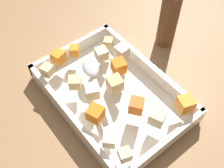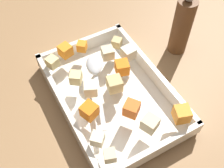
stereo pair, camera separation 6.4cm
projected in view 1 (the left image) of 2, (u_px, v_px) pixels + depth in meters
ground_plane at (114, 96)px, 0.70m from camera, size 4.00×4.00×0.00m
baking_dish at (112, 96)px, 0.68m from camera, size 0.37×0.25×0.05m
carrot_chunk_under_handle at (136, 106)px, 0.60m from camera, size 0.04×0.04×0.03m
carrot_chunk_mid_left at (119, 66)px, 0.67m from camera, size 0.04×0.04×0.03m
carrot_chunk_corner_se at (185, 104)px, 0.60m from camera, size 0.04×0.04×0.03m
carrot_chunk_far_right at (58, 57)px, 0.69m from camera, size 0.04×0.04×0.03m
carrot_chunk_corner_nw at (95, 114)px, 0.59m from camera, size 0.04×0.04×0.03m
carrot_chunk_corner_sw at (74, 50)px, 0.70m from camera, size 0.03×0.03×0.02m
potato_chunk_heap_side at (157, 117)px, 0.58m from camera, size 0.04×0.04×0.03m
potato_chunk_heap_top at (47, 70)px, 0.66m from camera, size 0.03×0.03×0.03m
potato_chunk_near_right at (125, 155)px, 0.54m from camera, size 0.03×0.03×0.02m
potato_chunk_rim_edge at (75, 82)px, 0.64m from camera, size 0.04×0.04×0.03m
potato_chunk_far_left at (101, 54)px, 0.69m from camera, size 0.03×0.03×0.03m
potato_chunk_near_left at (92, 91)px, 0.62m from camera, size 0.04×0.04×0.03m
potato_chunk_near_spoon at (115, 84)px, 0.63m from camera, size 0.04×0.04×0.03m
potato_chunk_center at (108, 43)px, 0.72m from camera, size 0.03×0.03×0.02m
potato_chunk_corner_ne at (109, 140)px, 0.55m from camera, size 0.04×0.04×0.03m
parsnip_chunk_back_center at (122, 51)px, 0.70m from camera, size 0.03×0.03×0.03m
serving_spoon at (92, 72)px, 0.67m from camera, size 0.21×0.09×0.02m
pepper_mill at (169, 19)px, 0.75m from camera, size 0.05×0.05×0.19m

